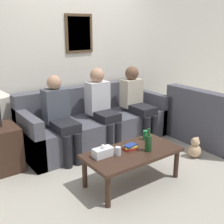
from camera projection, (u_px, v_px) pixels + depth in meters
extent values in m
plane|color=#ADA899|center=(115.00, 152.00, 4.21)|extent=(16.00, 16.00, 0.00)
cube|color=silver|center=(79.00, 59.00, 4.60)|extent=(9.00, 0.06, 2.60)
cube|color=#4C3823|center=(79.00, 34.00, 4.44)|extent=(0.48, 0.02, 0.60)
cube|color=#B7CCB2|center=(79.00, 34.00, 4.44)|extent=(0.40, 0.01, 0.52)
cube|color=#4C4C56|center=(97.00, 129.00, 4.51)|extent=(2.38, 0.89, 0.45)
cube|color=#4C4C56|center=(85.00, 98.00, 4.64)|extent=(2.38, 0.20, 0.43)
cube|color=#4C4C56|center=(29.00, 138.00, 3.85)|extent=(0.14, 0.89, 0.69)
cube|color=#4C4C56|center=(149.00, 110.00, 5.10)|extent=(0.14, 0.89, 0.69)
cube|color=#4C4C56|center=(213.00, 127.00, 4.58)|extent=(0.89, 1.30, 0.45)
cube|color=#4C4C56|center=(202.00, 105.00, 4.26)|extent=(0.20, 1.30, 0.43)
cube|color=#4C4C56|center=(186.00, 112.00, 5.00)|extent=(0.89, 0.14, 0.69)
cube|color=#382319|center=(132.00, 153.00, 3.31)|extent=(1.16, 0.59, 0.04)
cylinder|color=#382319|center=(108.00, 191.00, 2.90)|extent=(0.06, 0.06, 0.37)
cylinder|color=#382319|center=(176.00, 164.00, 3.47)|extent=(0.06, 0.06, 0.37)
cylinder|color=#382319|center=(85.00, 173.00, 3.26)|extent=(0.06, 0.06, 0.37)
cylinder|color=#382319|center=(150.00, 151.00, 3.84)|extent=(0.06, 0.06, 0.37)
cylinder|color=#19421E|center=(148.00, 143.00, 3.29)|extent=(0.08, 0.08, 0.19)
cylinder|color=#19421E|center=(149.00, 132.00, 3.25)|extent=(0.03, 0.03, 0.08)
cylinder|color=silver|center=(118.00, 151.00, 3.19)|extent=(0.07, 0.07, 0.10)
cube|color=red|center=(130.00, 148.00, 3.35)|extent=(0.17, 0.13, 0.02)
cube|color=gold|center=(130.00, 147.00, 3.35)|extent=(0.17, 0.13, 0.02)
cube|color=navy|center=(130.00, 145.00, 3.34)|extent=(0.16, 0.12, 0.02)
cylinder|color=#197A38|center=(145.00, 135.00, 3.62)|extent=(0.07, 0.07, 0.12)
cube|color=silver|center=(103.00, 152.00, 3.16)|extent=(0.23, 0.12, 0.10)
sphere|color=white|center=(103.00, 147.00, 3.14)|extent=(0.05, 0.05, 0.05)
cube|color=black|center=(64.00, 126.00, 3.84)|extent=(0.31, 0.47, 0.14)
cylinder|color=black|center=(68.00, 152.00, 3.70)|extent=(0.11, 0.11, 0.45)
cylinder|color=black|center=(78.00, 149.00, 3.78)|extent=(0.11, 0.11, 0.45)
cube|color=#474C56|center=(55.00, 106.00, 3.95)|extent=(0.34, 0.22, 0.48)
sphere|color=tan|center=(54.00, 82.00, 3.86)|extent=(0.20, 0.20, 0.20)
cube|color=black|center=(105.00, 116.00, 4.25)|extent=(0.31, 0.43, 0.14)
cylinder|color=black|center=(110.00, 139.00, 4.13)|extent=(0.11, 0.11, 0.45)
cylinder|color=black|center=(118.00, 137.00, 4.21)|extent=(0.11, 0.11, 0.45)
cube|color=silver|center=(97.00, 98.00, 4.34)|extent=(0.34, 0.22, 0.50)
sphere|color=tan|center=(97.00, 75.00, 4.24)|extent=(0.22, 0.22, 0.22)
cube|color=black|center=(141.00, 110.00, 4.59)|extent=(0.31, 0.49, 0.14)
cylinder|color=black|center=(147.00, 131.00, 4.44)|extent=(0.11, 0.11, 0.45)
cylinder|color=black|center=(154.00, 129.00, 4.53)|extent=(0.11, 0.11, 0.45)
cube|color=beige|center=(131.00, 93.00, 4.72)|extent=(0.34, 0.22, 0.46)
sphere|color=brown|center=(132.00, 73.00, 4.62)|extent=(0.23, 0.23, 0.23)
sphere|color=tan|center=(194.00, 151.00, 4.04)|extent=(0.19, 0.19, 0.19)
sphere|color=tan|center=(195.00, 142.00, 4.00)|extent=(0.13, 0.13, 0.13)
sphere|color=tan|center=(193.00, 140.00, 3.96)|extent=(0.04, 0.04, 0.04)
sphere|color=tan|center=(197.00, 138.00, 4.01)|extent=(0.04, 0.04, 0.04)
sphere|color=beige|center=(198.00, 143.00, 3.96)|extent=(0.05, 0.05, 0.05)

